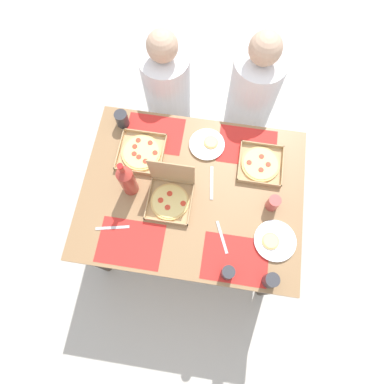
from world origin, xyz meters
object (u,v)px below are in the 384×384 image
pizza_box_edge_far (260,164)px  soda_bottle (127,180)px  pizza_box_center (170,195)px  diner_right_seat (248,109)px  pizza_box_corner_left (141,153)px  cup_clear_right (228,273)px  plate_middle (207,144)px  diner_left_seat (169,102)px  cup_clear_left (271,280)px  plate_far_left (274,241)px  cup_spare (122,119)px  cup_red (273,203)px

pizza_box_edge_far → soda_bottle: soda_bottle is taller
pizza_box_center → soda_bottle: bearing=174.4°
pizza_box_edge_far → diner_right_seat: 0.58m
pizza_box_center → pizza_box_corner_left: (-0.23, 0.26, -0.03)m
cup_clear_right → plate_middle: bearing=105.6°
pizza_box_center → diner_left_seat: diner_left_seat is taller
pizza_box_center → cup_clear_left: 0.71m
pizza_box_center → plate_middle: size_ratio=1.32×
cup_clear_right → diner_left_seat: (-0.55, 1.19, -0.29)m
plate_far_left → diner_left_seat: size_ratio=0.20×
soda_bottle → cup_spare: 0.45m
pizza_box_center → cup_clear_left: pizza_box_center is taller
cup_clear_left → diner_right_seat: bearing=98.9°
diner_left_seat → cup_red: bearing=-45.6°
pizza_box_corner_left → cup_clear_right: cup_clear_right is taller
diner_left_seat → plate_middle: bearing=-52.5°
pizza_box_center → cup_clear_right: size_ratio=2.98×
cup_red → pizza_box_edge_far: bearing=108.7°
plate_middle → cup_clear_left: 0.87m
soda_bottle → cup_red: size_ratio=3.08×
soda_bottle → cup_spare: size_ratio=3.12×
plate_far_left → cup_clear_left: cup_clear_left is taller
cup_red → diner_right_seat: bearing=102.5°
pizza_box_center → soda_bottle: soda_bottle is taller
pizza_box_edge_far → cup_spare: 0.89m
diner_left_seat → cup_clear_left: bearing=-57.2°
pizza_box_corner_left → diner_left_seat: 0.62m
diner_right_seat → plate_far_left: bearing=-78.2°
cup_red → plate_far_left: bearing=-81.2°
pizza_box_edge_far → plate_middle: (-0.33, 0.08, -0.00)m
pizza_box_corner_left → diner_left_seat: bearing=84.8°
plate_middle → diner_right_seat: 0.55m
diner_left_seat → pizza_box_center: bearing=-77.9°
plate_far_left → cup_spare: 1.17m
pizza_box_center → cup_clear_right: (0.37, -0.38, 0.00)m
soda_bottle → cup_clear_left: (0.84, -0.41, -0.08)m
pizza_box_corner_left → cup_clear_left: bearing=-37.7°
pizza_box_center → soda_bottle: size_ratio=0.89×
cup_red → diner_left_seat: (-0.76, 0.77, -0.30)m
cup_red → diner_left_seat: 1.12m
cup_clear_left → cup_red: 0.42m
pizza_box_center → plate_far_left: 0.63m
diner_right_seat → cup_red: bearing=-77.5°
pizza_box_edge_far → plate_middle: 0.34m
pizza_box_edge_far → plate_far_left: size_ratio=1.12×
cup_clear_left → cup_clear_right: (-0.22, 0.01, -0.00)m
plate_far_left → cup_clear_left: 0.22m
cup_clear_left → plate_far_left: bearing=86.0°
cup_spare → cup_clear_left: size_ratio=1.00×
cup_clear_left → cup_clear_right: bearing=178.6°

